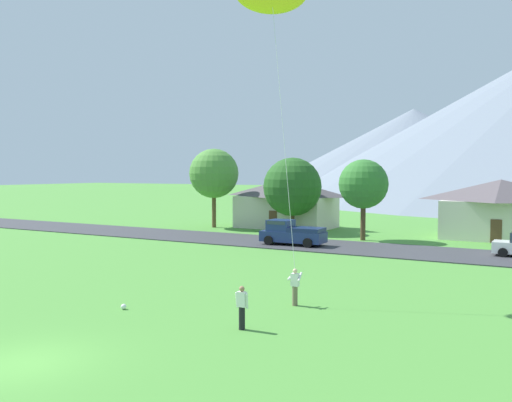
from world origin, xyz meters
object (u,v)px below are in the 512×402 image
Objects in this scene: tree_right_of_center at (363,184)px; watcher_person at (242,307)px; tree_near_left at (214,174)px; soccer_ball at (124,307)px; house_leftmost at (501,208)px; tree_center at (292,187)px; pickup_truck_navy_west_side at (291,233)px; house_left_center at (286,202)px.

watcher_person is at bearing -80.54° from tree_right_of_center.
tree_near_left is 35.83m from soccer_ball.
tree_near_left reaches higher than house_leftmost.
tree_center is at bearing 162.06° from tree_right_of_center.
tree_right_of_center is 29.52× the size of soccer_ball.
house_leftmost is 6.12× the size of watcher_person.
tree_right_of_center is at bearing -146.94° from house_leftmost.
house_leftmost is at bearing 42.44° from pickup_truck_navy_west_side.
house_leftmost reaches higher than watcher_person.
tree_right_of_center is 8.35m from pickup_truck_navy_west_side.
pickup_truck_navy_west_side is 3.14× the size of watcher_person.
pickup_truck_navy_west_side is at bearing -137.56° from house_leftmost.
house_left_center is 1.48× the size of tree_right_of_center.
watcher_person is (4.78, -28.68, -4.03)m from tree_right_of_center.
house_leftmost is 42.70× the size of soccer_ball.
watcher_person is at bearing -54.71° from tree_near_left.
tree_right_of_center reaches higher than house_leftmost.
tree_near_left is 17.79m from tree_right_of_center.
tree_near_left is (-6.85, -3.68, 3.08)m from house_left_center.
tree_near_left is 17.10m from pickup_truck_navy_west_side.
house_left_center is at bearing 117.89° from pickup_truck_navy_west_side.
tree_near_left reaches higher than pickup_truck_navy_west_side.
tree_center reaches higher than watcher_person.
house_left_center is 43.75× the size of soccer_ball.
tree_near_left is at bearing -151.76° from house_left_center.
tree_near_left is at bearing 170.75° from tree_right_of_center.
soccer_ball is at bearing -75.04° from house_left_center.
house_leftmost is at bearing 71.68° from soccer_ball.
tree_center reaches higher than house_left_center.
house_left_center is 1.42× the size of tree_center.
tree_center is (9.44, -0.23, -1.29)m from tree_near_left.
house_left_center is 2.00× the size of pickup_truck_navy_west_side.
tree_right_of_center reaches higher than watcher_person.
soccer_ball is (-11.70, -35.34, -2.63)m from house_leftmost.
watcher_person reaches higher than soccer_ball.
soccer_ball is (2.59, -22.27, -0.94)m from pickup_truck_navy_west_side.
tree_center is 8.52m from tree_right_of_center.
tree_near_left is at bearing 146.11° from pickup_truck_navy_west_side.
soccer_ball is at bearing -92.63° from tree_right_of_center.
tree_right_of_center is 29.01m from soccer_ball.
watcher_person is at bearing -68.79° from pickup_truck_navy_west_side.
tree_center reaches higher than tree_right_of_center.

